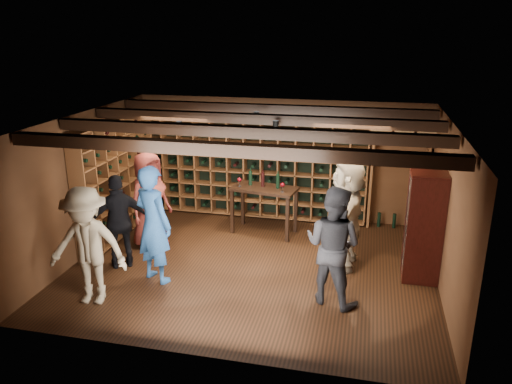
% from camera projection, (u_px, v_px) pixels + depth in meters
% --- Properties ---
extents(ground, '(6.00, 6.00, 0.00)m').
position_uv_depth(ground, '(252.00, 267.00, 8.47)').
color(ground, black).
rests_on(ground, ground).
extents(room_shell, '(6.00, 6.00, 6.00)m').
position_uv_depth(room_shell, '(253.00, 125.00, 7.76)').
color(room_shell, '#55331D').
rests_on(room_shell, ground).
extents(wine_rack_back, '(4.65, 0.30, 2.20)m').
position_uv_depth(wine_rack_back, '(253.00, 164.00, 10.38)').
color(wine_rack_back, brown).
rests_on(wine_rack_back, ground).
extents(wine_rack_left, '(0.30, 2.65, 2.20)m').
position_uv_depth(wine_rack_left, '(117.00, 178.00, 9.47)').
color(wine_rack_left, brown).
rests_on(wine_rack_left, ground).
extents(crate_shelf, '(1.20, 0.32, 2.07)m').
position_uv_depth(crate_shelf, '(401.00, 152.00, 9.61)').
color(crate_shelf, brown).
rests_on(crate_shelf, ground).
extents(display_cabinet, '(0.55, 0.50, 1.75)m').
position_uv_depth(display_cabinet, '(423.00, 229.00, 7.81)').
color(display_cabinet, black).
rests_on(display_cabinet, ground).
extents(man_blue_shirt, '(0.82, 0.70, 1.90)m').
position_uv_depth(man_blue_shirt, '(153.00, 224.00, 7.76)').
color(man_blue_shirt, navy).
rests_on(man_blue_shirt, ground).
extents(man_grey_suit, '(1.06, 0.95, 1.78)m').
position_uv_depth(man_grey_suit, '(333.00, 245.00, 7.15)').
color(man_grey_suit, black).
rests_on(man_grey_suit, ground).
extents(guest_red_floral, '(0.85, 1.02, 1.78)m').
position_uv_depth(guest_red_floral, '(149.00, 200.00, 9.03)').
color(guest_red_floral, maroon).
rests_on(guest_red_floral, ground).
extents(guest_woman_black, '(1.01, 0.82, 1.61)m').
position_uv_depth(guest_woman_black, '(120.00, 222.00, 8.26)').
color(guest_woman_black, black).
rests_on(guest_woman_black, ground).
extents(guest_khaki, '(1.21, 0.78, 1.78)m').
position_uv_depth(guest_khaki, '(87.00, 246.00, 7.14)').
color(guest_khaki, gray).
rests_on(guest_khaki, ground).
extents(guest_beige, '(0.69, 1.78, 1.88)m').
position_uv_depth(guest_beige, '(347.00, 214.00, 8.22)').
color(guest_beige, tan).
rests_on(guest_beige, ground).
extents(tasting_table, '(1.32, 0.81, 1.21)m').
position_uv_depth(tasting_table, '(264.00, 193.00, 9.63)').
color(tasting_table, black).
rests_on(tasting_table, ground).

